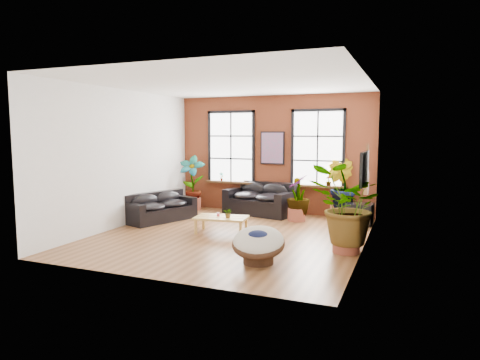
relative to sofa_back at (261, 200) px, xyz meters
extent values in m
cube|color=brown|center=(0.25, -2.85, -0.43)|extent=(6.00, 6.50, 0.02)
cube|color=white|center=(0.25, -2.85, 3.09)|extent=(6.00, 6.50, 0.02)
cube|color=#612816|center=(0.25, 0.41, 1.33)|extent=(6.00, 0.02, 3.50)
cube|color=silver|center=(0.25, -6.11, 1.33)|extent=(6.00, 0.02, 3.50)
cube|color=silver|center=(-2.76, -2.85, 1.33)|extent=(0.02, 6.50, 3.50)
cube|color=silver|center=(3.26, -2.85, 1.33)|extent=(0.02, 6.50, 3.50)
cube|color=white|center=(-1.10, 0.35, 1.53)|extent=(1.40, 0.02, 2.10)
cube|color=#422712|center=(-1.10, 0.28, 0.45)|extent=(1.60, 0.22, 0.06)
cube|color=white|center=(1.60, 0.35, 1.53)|extent=(1.40, 0.02, 2.10)
cube|color=#422712|center=(1.60, 0.28, 0.45)|extent=(1.60, 0.22, 0.06)
cube|color=black|center=(-0.01, -0.06, -0.19)|extent=(2.21, 1.42, 0.46)
cube|color=black|center=(0.07, 0.31, 0.28)|extent=(2.04, 0.69, 0.47)
cube|color=black|center=(-0.89, 0.14, 0.16)|extent=(0.46, 1.02, 0.24)
cube|color=black|center=(0.86, -0.26, 0.16)|extent=(0.46, 1.02, 0.24)
ellipsoid|color=black|center=(-0.41, -0.03, 0.11)|extent=(1.02, 1.00, 0.26)
ellipsoid|color=black|center=(-0.34, 0.25, 0.28)|extent=(0.89, 0.45, 0.46)
ellipsoid|color=black|center=(0.35, -0.20, 0.11)|extent=(1.02, 1.00, 0.26)
ellipsoid|color=black|center=(0.42, 0.08, 0.28)|extent=(0.89, 0.45, 0.46)
cube|color=black|center=(-2.19, -1.98, -0.23)|extent=(1.44, 2.11, 0.38)
cube|color=black|center=(-2.48, -1.87, 0.15)|extent=(0.86, 1.90, 0.39)
cube|color=black|center=(-2.49, -2.80, 0.06)|extent=(0.83, 0.47, 0.20)
cube|color=black|center=(-1.89, -1.16, 0.06)|extent=(0.83, 0.47, 0.20)
ellipsoid|color=black|center=(-2.28, -2.36, 0.01)|extent=(0.94, 1.03, 0.22)
ellipsoid|color=black|center=(-2.50, -2.28, 0.15)|extent=(0.50, 0.87, 0.37)
ellipsoid|color=black|center=(-2.02, -1.63, 0.01)|extent=(0.94, 1.03, 0.22)
ellipsoid|color=black|center=(-2.24, -1.55, 0.15)|extent=(0.50, 0.87, 0.37)
cube|color=#C09545|center=(-0.06, -2.68, -0.05)|extent=(1.32, 0.86, 0.05)
cube|color=#422712|center=(-0.05, -2.79, -0.03)|extent=(1.22, 0.17, 0.00)
cube|color=#422712|center=(-0.08, -2.56, -0.03)|extent=(1.22, 0.17, 0.00)
cube|color=#C09545|center=(-0.57, -3.03, -0.25)|extent=(0.07, 0.07, 0.34)
cube|color=#C09545|center=(0.51, -2.88, -0.25)|extent=(0.07, 0.07, 0.34)
cube|color=#C09545|center=(-0.64, -2.47, -0.25)|extent=(0.07, 0.07, 0.34)
cube|color=#C09545|center=(0.44, -2.33, -0.25)|extent=(0.07, 0.07, 0.34)
cylinder|color=#DD374D|center=(-0.16, -2.65, 0.01)|extent=(0.08, 0.08, 0.08)
cylinder|color=#3B2315|center=(1.57, -4.63, -0.31)|extent=(0.66, 0.66, 0.23)
torus|color=#3B2315|center=(1.57, -4.63, -0.05)|extent=(1.14, 1.14, 0.44)
ellipsoid|color=beige|center=(1.57, -4.63, 0.01)|extent=(1.11, 1.16, 0.60)
ellipsoid|color=#12183A|center=(1.58, -4.67, 0.12)|extent=(0.43, 0.37, 0.17)
cube|color=black|center=(0.25, 0.34, 1.53)|extent=(0.74, 0.04, 0.98)
cube|color=#0C7F8C|center=(0.25, 0.31, 1.53)|extent=(0.66, 0.02, 0.90)
cube|color=black|center=(3.20, -2.55, 1.23)|extent=(0.06, 1.25, 0.72)
cube|color=black|center=(3.16, -2.55, 1.23)|extent=(0.01, 1.15, 0.62)
cylinder|color=#B27F4C|center=(3.15, -1.50, 0.71)|extent=(0.09, 0.38, 0.38)
cylinder|color=#B27F4C|center=(3.15, -1.50, 0.96)|extent=(0.09, 0.30, 0.30)
cylinder|color=black|center=(3.14, -1.50, 0.71)|extent=(0.09, 0.11, 0.11)
cube|color=#422712|center=(3.15, -1.50, 1.33)|extent=(0.04, 0.05, 0.55)
cube|color=#422712|center=(3.15, -1.50, 1.65)|extent=(0.06, 0.06, 0.14)
cube|color=black|center=(2.89, -0.43, -0.15)|extent=(0.71, 0.61, 0.56)
cylinder|color=brown|center=(-2.20, -0.14, -0.24)|extent=(0.60, 0.60, 0.38)
cylinder|color=brown|center=(2.29, 0.14, -0.24)|extent=(0.67, 0.67, 0.37)
cylinder|color=brown|center=(2.96, -3.28, -0.23)|extent=(0.67, 0.67, 0.40)
cylinder|color=brown|center=(1.25, -0.60, -0.25)|extent=(0.52, 0.52, 0.35)
imported|color=#164512|center=(-2.20, -0.18, 0.50)|extent=(0.90, 0.68, 1.56)
imported|color=#164512|center=(2.32, 0.10, 0.50)|extent=(1.09, 1.06, 1.55)
imported|color=#164512|center=(2.93, -3.30, 0.53)|extent=(1.79, 1.69, 1.59)
imported|color=#164512|center=(1.28, -0.57, 0.28)|extent=(0.80, 0.80, 1.13)
imported|color=#164512|center=(0.15, -2.75, 0.09)|extent=(0.22, 0.19, 0.24)
imported|color=#164512|center=(-1.40, 0.28, 0.61)|extent=(0.17, 0.17, 0.27)
imported|color=#164512|center=(1.95, 0.28, 0.61)|extent=(0.19, 0.19, 0.27)
camera|label=1|loc=(4.12, -11.86, 1.96)|focal=32.00mm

